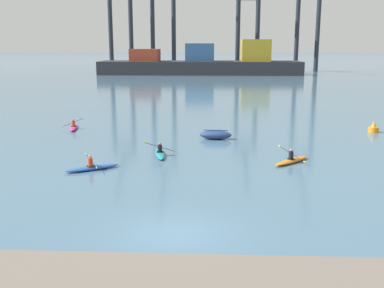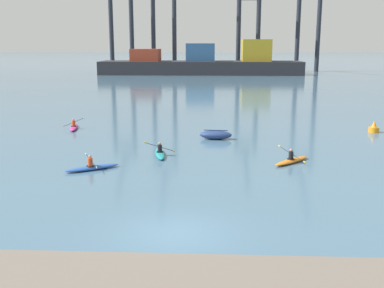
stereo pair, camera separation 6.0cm
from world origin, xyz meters
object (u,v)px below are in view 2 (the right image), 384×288
Objects in this scene: gantry_crane_west at (120,9)px; kayak_orange at (292,160)px; container_barge at (203,63)px; capsized_dinghy at (216,135)px; gantry_crane_east_mid at (249,12)px; channel_buoy at (374,128)px; kayak_teal at (160,153)px; kayak_blue at (92,167)px; kayak_magenta at (74,127)px.

kayak_orange is (30.50, -97.41, -16.57)m from gantry_crane_west.
container_barge reaches higher than capsized_dinghy.
gantry_crane_east_mid is at bearing 84.25° from capsized_dinghy.
kayak_teal reaches higher than channel_buoy.
kayak_orange is 8.94m from kayak_teal.
gantry_crane_east_mid reaches higher than capsized_dinghy.
kayak_blue is at bearing -128.56° from capsized_dinghy.
gantry_crane_east_mid is 11.27× the size of capsized_dinghy.
kayak_blue is (-4.78, -89.12, -2.53)m from container_barge.
gantry_crane_east_mid is at bearing 93.24° from channel_buoy.
capsized_dinghy is at bearing -165.53° from channel_buoy.
kayak_magenta is (-5.26, 13.52, -0.00)m from kayak_blue.
container_barge reaches higher than kayak_teal.
kayak_teal is at bearing -97.73° from gantry_crane_east_mid.
capsized_dinghy is at bearing -74.15° from gantry_crane_west.
capsized_dinghy is at bearing -95.75° from gantry_crane_east_mid.
kayak_teal is (-8.79, 1.60, -0.00)m from kayak_orange.
container_barge is 77.83m from channel_buoy.
container_barge is at bearing -24.97° from gantry_crane_west.
kayak_teal is at bearing -90.71° from container_barge.
channel_buoy is 26.71m from kayak_magenta.
gantry_crane_west is at bearing 98.39° from kayak_magenta.
kayak_blue is at bearing -68.74° from kayak_magenta.
capsized_dinghy is at bearing 124.01° from kayak_orange.
gantry_crane_west reaches higher than kayak_orange.
kayak_orange is at bearing -32.24° from kayak_magenta.
kayak_magenta reaches higher than capsized_dinghy.
gantry_crane_west reaches higher than capsized_dinghy.
kayak_blue is 14.51m from kayak_magenta.
capsized_dinghy is at bearing 55.47° from kayak_teal.
gantry_crane_east_mid is 8.71× the size of kayak_teal.
kayak_orange is at bearing -72.62° from gantry_crane_west.
gantry_crane_east_mid is 87.10m from channel_buoy.
gantry_crane_east_mid is 89.33m from kayak_magenta.
kayak_blue reaches higher than capsized_dinghy.
capsized_dinghy is 13.48m from kayak_magenta.
kayak_blue is 0.92× the size of kayak_magenta.
kayak_orange reaches higher than capsized_dinghy.
kayak_teal is (-12.87, -94.83, -15.48)m from gantry_crane_east_mid.
kayak_teal is (8.99, -9.61, 0.00)m from kayak_magenta.
gantry_crane_east_mid is 97.76m from kayak_orange.
gantry_crane_west is 102.67m from kayak_blue.
kayak_magenta is 13.17m from kayak_teal.
channel_buoy is at bearing 14.47° from capsized_dinghy.
container_barge is 15.79× the size of kayak_blue.
kayak_orange is 12.74m from kayak_blue.
gantry_crane_west is 33.66× the size of channel_buoy.
capsized_dinghy is (-8.98, -89.18, -15.30)m from gantry_crane_east_mid.
container_barge is 85.26m from kayak_teal.
kayak_orange reaches higher than kayak_blue.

